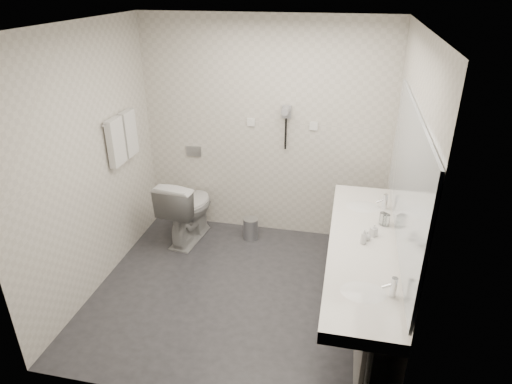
# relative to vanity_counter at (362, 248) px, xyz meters

# --- Properties ---
(floor) EXTENTS (2.80, 2.80, 0.00)m
(floor) POSITION_rel_vanity_counter_xyz_m (-1.12, 0.20, -0.80)
(floor) COLOR #27272B
(floor) RESTS_ON ground
(ceiling) EXTENTS (2.80, 2.80, 0.00)m
(ceiling) POSITION_rel_vanity_counter_xyz_m (-1.12, 0.20, 1.70)
(ceiling) COLOR silver
(ceiling) RESTS_ON wall_back
(wall_back) EXTENTS (2.80, 0.00, 2.80)m
(wall_back) POSITION_rel_vanity_counter_xyz_m (-1.12, 1.50, 0.45)
(wall_back) COLOR beige
(wall_back) RESTS_ON floor
(wall_front) EXTENTS (2.80, 0.00, 2.80)m
(wall_front) POSITION_rel_vanity_counter_xyz_m (-1.12, -1.10, 0.45)
(wall_front) COLOR beige
(wall_front) RESTS_ON floor
(wall_left) EXTENTS (0.00, 2.60, 2.60)m
(wall_left) POSITION_rel_vanity_counter_xyz_m (-2.52, 0.20, 0.45)
(wall_left) COLOR beige
(wall_left) RESTS_ON floor
(wall_right) EXTENTS (0.00, 2.60, 2.60)m
(wall_right) POSITION_rel_vanity_counter_xyz_m (0.27, 0.20, 0.45)
(wall_right) COLOR beige
(wall_right) RESTS_ON floor
(vanity_counter) EXTENTS (0.55, 2.20, 0.10)m
(vanity_counter) POSITION_rel_vanity_counter_xyz_m (0.00, 0.00, 0.00)
(vanity_counter) COLOR silver
(vanity_counter) RESTS_ON floor
(vanity_panel) EXTENTS (0.03, 2.15, 0.75)m
(vanity_panel) POSITION_rel_vanity_counter_xyz_m (0.02, 0.00, -0.42)
(vanity_panel) COLOR gray
(vanity_panel) RESTS_ON floor
(vanity_post_far) EXTENTS (0.06, 0.06, 0.75)m
(vanity_post_far) POSITION_rel_vanity_counter_xyz_m (0.05, 1.04, -0.42)
(vanity_post_far) COLOR silver
(vanity_post_far) RESTS_ON floor
(mirror) EXTENTS (0.02, 2.20, 1.05)m
(mirror) POSITION_rel_vanity_counter_xyz_m (0.26, 0.00, 0.65)
(mirror) COLOR #B2BCC6
(mirror) RESTS_ON wall_right
(basin_near) EXTENTS (0.40, 0.31, 0.05)m
(basin_near) POSITION_rel_vanity_counter_xyz_m (0.00, -0.65, 0.04)
(basin_near) COLOR silver
(basin_near) RESTS_ON vanity_counter
(basin_far) EXTENTS (0.40, 0.31, 0.05)m
(basin_far) POSITION_rel_vanity_counter_xyz_m (0.00, 0.65, 0.04)
(basin_far) COLOR silver
(basin_far) RESTS_ON vanity_counter
(faucet_near) EXTENTS (0.04, 0.04, 0.15)m
(faucet_near) POSITION_rel_vanity_counter_xyz_m (0.19, -0.65, 0.12)
(faucet_near) COLOR silver
(faucet_near) RESTS_ON vanity_counter
(faucet_far) EXTENTS (0.04, 0.04, 0.15)m
(faucet_far) POSITION_rel_vanity_counter_xyz_m (0.19, 0.65, 0.12)
(faucet_far) COLOR silver
(faucet_far) RESTS_ON vanity_counter
(soap_bottle_a) EXTENTS (0.07, 0.07, 0.11)m
(soap_bottle_a) POSITION_rel_vanity_counter_xyz_m (0.08, 0.13, 0.11)
(soap_bottle_a) COLOR silver
(soap_bottle_a) RESTS_ON vanity_counter
(soap_bottle_b) EXTENTS (0.08, 0.08, 0.08)m
(soap_bottle_b) POSITION_rel_vanity_counter_xyz_m (0.03, 0.06, 0.09)
(soap_bottle_b) COLOR silver
(soap_bottle_b) RESTS_ON vanity_counter
(soap_bottle_c) EXTENTS (0.07, 0.07, 0.14)m
(soap_bottle_c) POSITION_rel_vanity_counter_xyz_m (0.00, -0.01, 0.12)
(soap_bottle_c) COLOR silver
(soap_bottle_c) RESTS_ON vanity_counter
(glass_left) EXTENTS (0.08, 0.08, 0.11)m
(glass_left) POSITION_rel_vanity_counter_xyz_m (0.19, 0.33, 0.10)
(glass_left) COLOR silver
(glass_left) RESTS_ON vanity_counter
(glass_right) EXTENTS (0.08, 0.08, 0.11)m
(glass_right) POSITION_rel_vanity_counter_xyz_m (0.17, 0.35, 0.11)
(glass_right) COLOR silver
(glass_right) RESTS_ON vanity_counter
(toilet) EXTENTS (0.54, 0.84, 0.80)m
(toilet) POSITION_rel_vanity_counter_xyz_m (-1.94, 1.07, -0.40)
(toilet) COLOR silver
(toilet) RESTS_ON floor
(flush_plate) EXTENTS (0.18, 0.02, 0.12)m
(flush_plate) POSITION_rel_vanity_counter_xyz_m (-1.98, 1.49, 0.15)
(flush_plate) COLOR #B2B5BA
(flush_plate) RESTS_ON wall_back
(pedal_bin) EXTENTS (0.21, 0.21, 0.25)m
(pedal_bin) POSITION_rel_vanity_counter_xyz_m (-1.22, 1.22, -0.68)
(pedal_bin) COLOR #B2B5BA
(pedal_bin) RESTS_ON floor
(bin_lid) EXTENTS (0.18, 0.18, 0.02)m
(bin_lid) POSITION_rel_vanity_counter_xyz_m (-1.22, 1.22, -0.54)
(bin_lid) COLOR #B2B5BA
(bin_lid) RESTS_ON pedal_bin
(towel_rail) EXTENTS (0.02, 0.62, 0.02)m
(towel_rail) POSITION_rel_vanity_counter_xyz_m (-2.47, 0.75, 0.75)
(towel_rail) COLOR silver
(towel_rail) RESTS_ON wall_left
(towel_near) EXTENTS (0.07, 0.24, 0.48)m
(towel_near) POSITION_rel_vanity_counter_xyz_m (-2.46, 0.61, 0.53)
(towel_near) COLOR silver
(towel_near) RESTS_ON towel_rail
(towel_far) EXTENTS (0.07, 0.24, 0.48)m
(towel_far) POSITION_rel_vanity_counter_xyz_m (-2.46, 0.89, 0.53)
(towel_far) COLOR silver
(towel_far) RESTS_ON towel_rail
(dryer_cradle) EXTENTS (0.10, 0.04, 0.14)m
(dryer_cradle) POSITION_rel_vanity_counter_xyz_m (-0.88, 1.47, 0.70)
(dryer_cradle) COLOR gray
(dryer_cradle) RESTS_ON wall_back
(dryer_barrel) EXTENTS (0.08, 0.14, 0.08)m
(dryer_barrel) POSITION_rel_vanity_counter_xyz_m (-0.88, 1.40, 0.73)
(dryer_barrel) COLOR gray
(dryer_barrel) RESTS_ON dryer_cradle
(dryer_cord) EXTENTS (0.02, 0.02, 0.35)m
(dryer_cord) POSITION_rel_vanity_counter_xyz_m (-0.88, 1.46, 0.45)
(dryer_cord) COLOR black
(dryer_cord) RESTS_ON dryer_cradle
(switch_plate_a) EXTENTS (0.09, 0.02, 0.09)m
(switch_plate_a) POSITION_rel_vanity_counter_xyz_m (-1.27, 1.49, 0.55)
(switch_plate_a) COLOR silver
(switch_plate_a) RESTS_ON wall_back
(switch_plate_b) EXTENTS (0.09, 0.02, 0.09)m
(switch_plate_b) POSITION_rel_vanity_counter_xyz_m (-0.57, 1.49, 0.55)
(switch_plate_b) COLOR silver
(switch_plate_b) RESTS_ON wall_back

